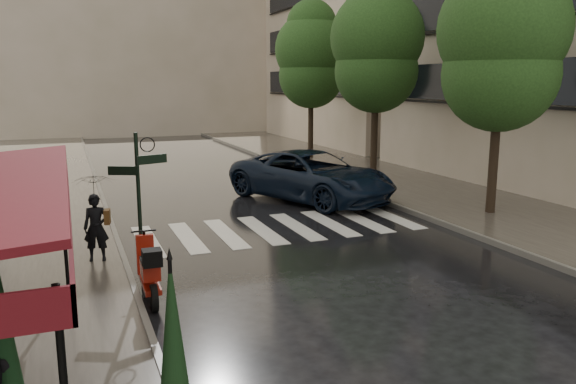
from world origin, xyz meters
TOP-DOWN VIEW (x-y plane):
  - ground at (0.00, 0.00)m, footprint 120.00×120.00m
  - sidewalk_near at (-4.50, 12.00)m, footprint 6.00×60.00m
  - sidewalk_far at (10.25, 12.00)m, footprint 5.50×60.00m
  - curb_near at (-1.45, 12.00)m, footprint 0.12×60.00m
  - curb_far at (7.45, 12.00)m, footprint 0.12×60.00m
  - crosswalk at (2.98, 6.00)m, footprint 7.85×3.20m
  - signpost at (-1.19, 3.00)m, footprint 1.17×0.29m
  - haussmann_far at (16.50, 26.00)m, footprint 8.00×16.00m
  - backdrop_building at (3.00, 38.00)m, footprint 22.00×6.00m
  - tree_near at (9.60, 5.00)m, footprint 3.80×3.80m
  - tree_mid at (9.50, 12.00)m, footprint 3.80×3.80m
  - tree_far at (9.70, 19.00)m, footprint 3.80×3.80m
  - pedestrian_with_umbrella at (-2.00, 4.43)m, footprint 1.05×1.06m
  - scooter at (-1.20, 1.91)m, footprint 0.49×1.83m
  - parked_car at (5.42, 9.25)m, footprint 5.12×6.82m
  - parasol_front at (-3.20, -2.80)m, footprint 0.48×0.48m
  - parasol_back at (-1.65, -3.28)m, footprint 0.44×0.44m

SIDE VIEW (x-z plane):
  - ground at x=0.00m, z-range 0.00..0.00m
  - crosswalk at x=2.98m, z-range 0.00..0.01m
  - sidewalk_near at x=-4.50m, z-range 0.00..0.12m
  - sidewalk_far at x=10.25m, z-range 0.00..0.12m
  - curb_near at x=-1.45m, z-range -0.01..0.15m
  - curb_far at x=7.45m, z-range -0.01..0.15m
  - scooter at x=-1.20m, z-range -0.04..1.16m
  - parked_car at x=5.42m, z-range 0.00..1.72m
  - parasol_back at x=-1.65m, z-range 0.21..2.57m
  - parasol_front at x=-3.20m, z-range 0.22..2.87m
  - pedestrian_with_umbrella at x=-2.00m, z-range 0.51..2.89m
  - signpost at x=-1.19m, z-range 0.28..3.38m
  - tree_near at x=9.60m, z-range 1.33..9.31m
  - tree_far at x=9.70m, z-range 1.37..9.54m
  - tree_mid at x=9.50m, z-range 1.42..9.76m
  - haussmann_far at x=16.50m, z-range 0.00..18.50m
  - backdrop_building at x=3.00m, z-range 0.00..20.00m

